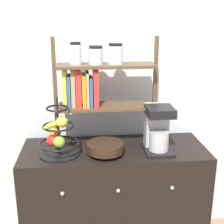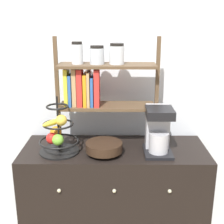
{
  "view_description": "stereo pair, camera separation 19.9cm",
  "coord_description": "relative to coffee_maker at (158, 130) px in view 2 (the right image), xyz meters",
  "views": [
    {
      "loc": [
        -0.2,
        -1.66,
        1.63
      ],
      "look_at": [
        -0.01,
        0.24,
        1.04
      ],
      "focal_mm": 50.0,
      "sensor_mm": 36.0,
      "label": 1
    },
    {
      "loc": [
        0.0,
        -1.67,
        1.63
      ],
      "look_at": [
        -0.01,
        0.24,
        1.04
      ],
      "focal_mm": 50.0,
      "sensor_mm": 36.0,
      "label": 2
    }
  ],
  "objects": [
    {
      "name": "wall_back",
      "position": [
        -0.28,
        0.33,
        0.36
      ],
      "size": [
        7.0,
        0.05,
        2.6
      ],
      "primitive_type": "cube",
      "color": "silver",
      "rests_on": "ground_plane"
    },
    {
      "name": "wooden_bowl",
      "position": [
        -0.34,
        -0.05,
        -0.1
      ],
      "size": [
        0.23,
        0.23,
        0.08
      ],
      "color": "black",
      "rests_on": "sideboard"
    },
    {
      "name": "sideboard",
      "position": [
        -0.28,
        0.05,
        -0.55
      ],
      "size": [
        1.22,
        0.49,
        0.79
      ],
      "color": "black",
      "rests_on": "ground_plane"
    },
    {
      "name": "fruit_stand",
      "position": [
        -0.64,
        -0.02,
        -0.03
      ],
      "size": [
        0.25,
        0.25,
        0.37
      ],
      "color": "black",
      "rests_on": "sideboard"
    },
    {
      "name": "shelf_hutch",
      "position": [
        -0.4,
        0.11,
        0.29
      ],
      "size": [
        0.67,
        0.2,
        0.72
      ],
      "color": "brown",
      "rests_on": "sideboard"
    },
    {
      "name": "coffee_maker",
      "position": [
        0.0,
        0.0,
        0.0
      ],
      "size": [
        0.18,
        0.23,
        0.3
      ],
      "color": "black",
      "rests_on": "sideboard"
    }
  ]
}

